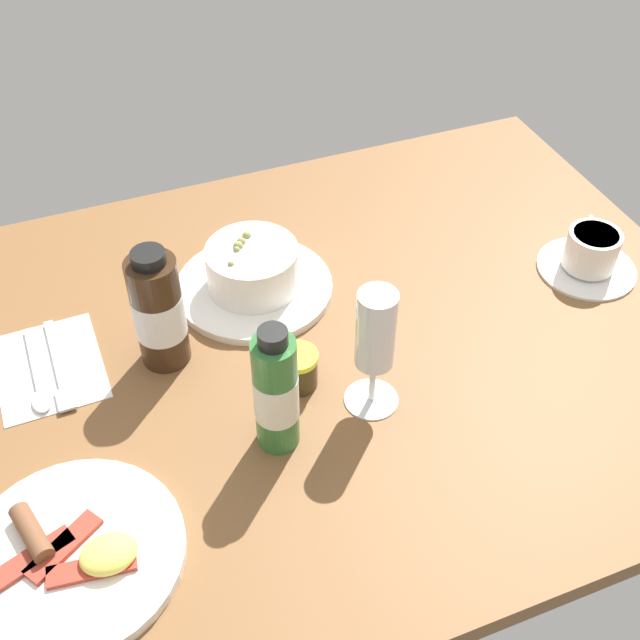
{
  "coord_description": "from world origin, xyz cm",
  "views": [
    {
      "loc": [
        27.84,
        69.33,
        76.07
      ],
      "look_at": [
        1.16,
        1.0,
        5.38
      ],
      "focal_mm": 44.88,
      "sensor_mm": 36.0,
      "label": 1
    }
  ],
  "objects_px": {
    "jam_jar": "(298,369)",
    "breakfast_plate": "(74,554)",
    "sauce_bottle_green": "(276,393)",
    "cutlery_setting": "(49,369)",
    "porridge_bowl": "(253,272)",
    "coffee_cup": "(589,253)",
    "wine_glass": "(375,337)",
    "sauce_bottle_brown": "(158,311)"
  },
  "relations": [
    {
      "from": "sauce_bottle_brown",
      "to": "breakfast_plate",
      "type": "relative_size",
      "value": 0.75
    },
    {
      "from": "sauce_bottle_brown",
      "to": "porridge_bowl",
      "type": "bearing_deg",
      "value": -150.93
    },
    {
      "from": "sauce_bottle_green",
      "to": "breakfast_plate",
      "type": "bearing_deg",
      "value": 16.06
    },
    {
      "from": "porridge_bowl",
      "to": "cutlery_setting",
      "type": "xyz_separation_m",
      "value": [
        0.29,
        0.05,
        -0.03
      ]
    },
    {
      "from": "wine_glass",
      "to": "sauce_bottle_green",
      "type": "distance_m",
      "value": 0.13
    },
    {
      "from": "jam_jar",
      "to": "sauce_bottle_green",
      "type": "relative_size",
      "value": 0.29
    },
    {
      "from": "wine_glass",
      "to": "sauce_bottle_green",
      "type": "xyz_separation_m",
      "value": [
        0.13,
        0.01,
        -0.03
      ]
    },
    {
      "from": "porridge_bowl",
      "to": "jam_jar",
      "type": "xyz_separation_m",
      "value": [
        0.0,
        0.19,
        -0.01
      ]
    },
    {
      "from": "coffee_cup",
      "to": "wine_glass",
      "type": "bearing_deg",
      "value": 16.49
    },
    {
      "from": "breakfast_plate",
      "to": "cutlery_setting",
      "type": "bearing_deg",
      "value": -92.04
    },
    {
      "from": "jam_jar",
      "to": "sauce_bottle_green",
      "type": "height_order",
      "value": "sauce_bottle_green"
    },
    {
      "from": "coffee_cup",
      "to": "breakfast_plate",
      "type": "bearing_deg",
      "value": 14.77
    },
    {
      "from": "porridge_bowl",
      "to": "jam_jar",
      "type": "bearing_deg",
      "value": 89.32
    },
    {
      "from": "wine_glass",
      "to": "sauce_bottle_green",
      "type": "height_order",
      "value": "sauce_bottle_green"
    },
    {
      "from": "cutlery_setting",
      "to": "porridge_bowl",
      "type": "bearing_deg",
      "value": -170.3
    },
    {
      "from": "jam_jar",
      "to": "breakfast_plate",
      "type": "bearing_deg",
      "value": 25.71
    },
    {
      "from": "coffee_cup",
      "to": "sauce_bottle_green",
      "type": "relative_size",
      "value": 0.8
    },
    {
      "from": "porridge_bowl",
      "to": "sauce_bottle_green",
      "type": "distance_m",
      "value": 0.27
    },
    {
      "from": "sauce_bottle_green",
      "to": "breakfast_plate",
      "type": "distance_m",
      "value": 0.27
    },
    {
      "from": "coffee_cup",
      "to": "wine_glass",
      "type": "distance_m",
      "value": 0.42
    },
    {
      "from": "breakfast_plate",
      "to": "sauce_bottle_brown",
      "type": "bearing_deg",
      "value": -122.0
    },
    {
      "from": "sauce_bottle_green",
      "to": "breakfast_plate",
      "type": "height_order",
      "value": "sauce_bottle_green"
    },
    {
      "from": "sauce_bottle_green",
      "to": "coffee_cup",
      "type": "bearing_deg",
      "value": -165.85
    },
    {
      "from": "jam_jar",
      "to": "sauce_bottle_brown",
      "type": "distance_m",
      "value": 0.19
    },
    {
      "from": "coffee_cup",
      "to": "cutlery_setting",
      "type": "bearing_deg",
      "value": -5.94
    },
    {
      "from": "breakfast_plate",
      "to": "wine_glass",
      "type": "bearing_deg",
      "value": -167.08
    },
    {
      "from": "jam_jar",
      "to": "sauce_bottle_green",
      "type": "bearing_deg",
      "value": 54.61
    },
    {
      "from": "breakfast_plate",
      "to": "jam_jar",
      "type": "bearing_deg",
      "value": -154.29
    },
    {
      "from": "cutlery_setting",
      "to": "wine_glass",
      "type": "relative_size",
      "value": 0.96
    },
    {
      "from": "porridge_bowl",
      "to": "sauce_bottle_brown",
      "type": "xyz_separation_m",
      "value": [
        0.15,
        0.08,
        0.05
      ]
    },
    {
      "from": "sauce_bottle_brown",
      "to": "cutlery_setting",
      "type": "bearing_deg",
      "value": -11.94
    },
    {
      "from": "jam_jar",
      "to": "coffee_cup",
      "type": "bearing_deg",
      "value": -172.92
    },
    {
      "from": "sauce_bottle_green",
      "to": "porridge_bowl",
      "type": "bearing_deg",
      "value": -101.75
    },
    {
      "from": "porridge_bowl",
      "to": "sauce_bottle_green",
      "type": "xyz_separation_m",
      "value": [
        0.05,
        0.26,
        0.05
      ]
    },
    {
      "from": "porridge_bowl",
      "to": "breakfast_plate",
      "type": "bearing_deg",
      "value": 47.65
    },
    {
      "from": "cutlery_setting",
      "to": "breakfast_plate",
      "type": "relative_size",
      "value": 0.73
    },
    {
      "from": "jam_jar",
      "to": "breakfast_plate",
      "type": "xyz_separation_m",
      "value": [
        0.3,
        0.15,
        -0.02
      ]
    },
    {
      "from": "porridge_bowl",
      "to": "jam_jar",
      "type": "height_order",
      "value": "porridge_bowl"
    },
    {
      "from": "wine_glass",
      "to": "jam_jar",
      "type": "distance_m",
      "value": 0.13
    },
    {
      "from": "coffee_cup",
      "to": "jam_jar",
      "type": "relative_size",
      "value": 2.74
    },
    {
      "from": "porridge_bowl",
      "to": "coffee_cup",
      "type": "xyz_separation_m",
      "value": [
        -0.47,
        0.13,
        -0.01
      ]
    },
    {
      "from": "porridge_bowl",
      "to": "coffee_cup",
      "type": "relative_size",
      "value": 1.55
    }
  ]
}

